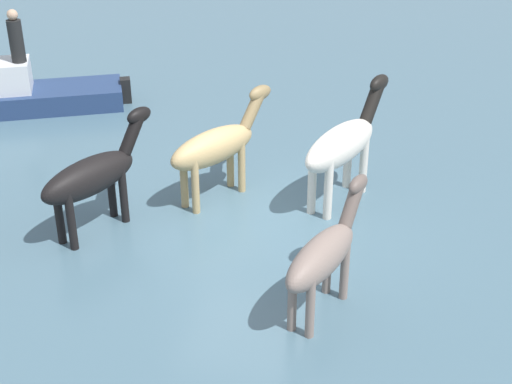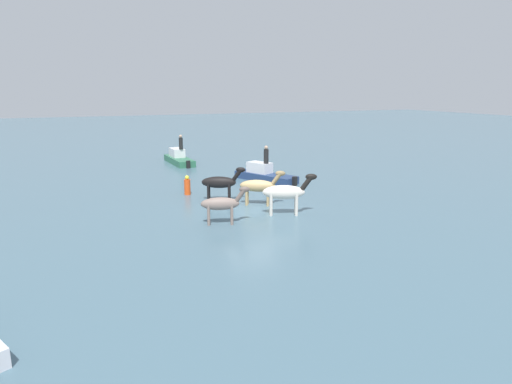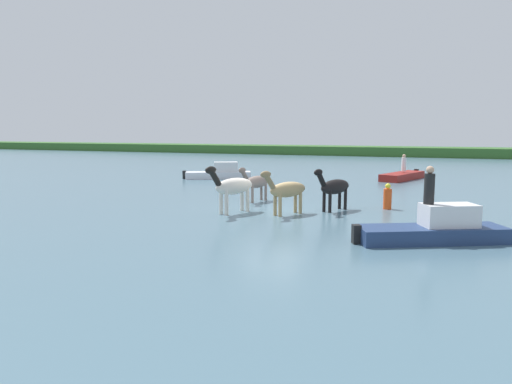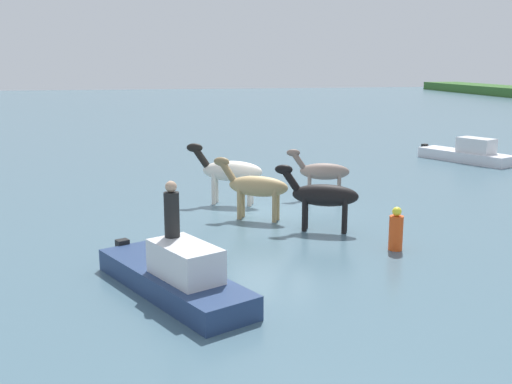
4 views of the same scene
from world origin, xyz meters
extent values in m
plane|color=#476675|center=(0.00, 0.00, 0.00)|extent=(172.87, 172.87, 0.00)
ellipsoid|color=silver|center=(-1.31, -1.13, 1.14)|extent=(1.33, 2.13, 0.69)
cylinder|color=silver|center=(-1.39, -1.77, 0.57)|extent=(0.15, 0.15, 1.14)
cylinder|color=silver|center=(-1.70, -1.64, 0.57)|extent=(0.15, 0.15, 1.14)
cylinder|color=silver|center=(-0.93, -0.62, 0.57)|extent=(0.15, 0.15, 1.14)
cylinder|color=silver|center=(-1.24, -0.50, 0.57)|extent=(0.15, 0.15, 1.14)
cylinder|color=black|center=(-1.72, -2.15, 1.59)|extent=(0.46, 0.67, 0.76)
ellipsoid|color=black|center=(-1.80, -2.35, 1.90)|extent=(0.43, 0.61, 0.30)
ellipsoid|color=gray|center=(-1.57, 2.19, 0.96)|extent=(1.02, 1.82, 0.59)
cylinder|color=gray|center=(-1.59, 1.65, 0.48)|extent=(0.13, 0.13, 0.96)
cylinder|color=gray|center=(-1.86, 1.74, 0.48)|extent=(0.13, 0.13, 0.96)
cylinder|color=gray|center=(-1.27, 2.65, 0.48)|extent=(0.13, 0.13, 0.96)
cylinder|color=gray|center=(-1.54, 2.73, 0.48)|extent=(0.13, 0.13, 0.96)
cylinder|color=#63544C|center=(-1.85, 1.31, 1.34)|extent=(0.36, 0.57, 0.64)
ellipsoid|color=#63544C|center=(-1.91, 1.13, 1.61)|extent=(0.34, 0.52, 0.26)
ellipsoid|color=tan|center=(0.90, -0.69, 1.04)|extent=(1.43, 1.91, 0.64)
cylinder|color=tan|center=(0.74, -1.25, 0.52)|extent=(0.14, 0.14, 1.04)
cylinder|color=tan|center=(0.48, -1.10, 0.52)|extent=(0.14, 0.14, 1.04)
cylinder|color=tan|center=(1.32, -0.27, 0.52)|extent=(0.14, 0.14, 1.04)
cylinder|color=tan|center=(1.05, -0.12, 0.52)|extent=(0.14, 0.14, 1.04)
cylinder|color=olive|center=(0.39, -1.55, 1.45)|extent=(0.48, 0.61, 0.69)
ellipsoid|color=olive|center=(0.29, -1.72, 1.74)|extent=(0.45, 0.56, 0.28)
ellipsoid|color=black|center=(2.52, 0.93, 1.04)|extent=(1.28, 1.95, 0.64)
cylinder|color=black|center=(2.43, 0.35, 0.52)|extent=(0.14, 0.14, 1.04)
cylinder|color=black|center=(2.15, 0.47, 0.52)|extent=(0.14, 0.14, 1.04)
cylinder|color=black|center=(2.90, 1.38, 0.52)|extent=(0.14, 0.14, 1.04)
cylinder|color=black|center=(2.62, 1.51, 0.52)|extent=(0.14, 0.14, 1.04)
cylinder|color=black|center=(2.11, 0.01, 1.46)|extent=(0.44, 0.62, 0.70)
ellipsoid|color=black|center=(2.03, -0.17, 1.74)|extent=(0.41, 0.56, 0.28)
cube|color=#2D6B4C|center=(15.59, 0.15, 0.17)|extent=(4.83, 1.61, 0.64)
cube|color=silver|center=(16.16, 0.19, 0.84)|extent=(1.77, 1.03, 0.70)
cube|color=black|center=(13.12, 0.01, 0.25)|extent=(0.26, 0.29, 0.69)
cube|color=navy|center=(6.49, -3.65, 0.17)|extent=(4.69, 3.18, 0.64)
cube|color=silver|center=(6.99, -3.41, 0.84)|extent=(1.88, 1.54, 0.70)
cube|color=black|center=(4.34, -4.70, 0.24)|extent=(0.34, 0.36, 0.69)
cylinder|color=black|center=(15.38, 0.01, 1.67)|extent=(0.32, 0.32, 0.95)
sphere|color=tan|center=(15.38, 0.01, 2.26)|extent=(0.24, 0.24, 0.24)
cylinder|color=black|center=(6.37, -3.62, 1.66)|extent=(0.32, 0.32, 0.95)
sphere|color=tan|center=(6.37, -3.62, 2.26)|extent=(0.24, 0.24, 0.24)
cylinder|color=#E54C19|center=(4.61, 2.18, 0.45)|extent=(0.36, 0.36, 0.90)
sphere|color=yellow|center=(4.61, 2.18, 1.02)|extent=(0.24, 0.24, 0.24)
camera|label=1|loc=(-2.89, 10.88, 6.78)|focal=53.01mm
camera|label=2|loc=(-19.66, 8.00, 6.00)|focal=30.48mm
camera|label=3|loc=(6.52, -19.05, 3.49)|focal=33.00mm
camera|label=4|loc=(18.82, -4.28, 4.81)|focal=43.07mm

